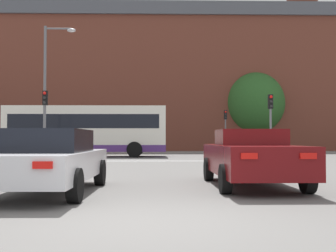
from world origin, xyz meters
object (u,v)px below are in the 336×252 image
Objects in this scene: traffic_light_far_right at (225,124)px; traffic_light_far_left at (84,123)px; street_lamp_junction at (50,79)px; pedestrian_waiting at (37,142)px; bus_crossing_lead at (87,130)px; car_saloon_left at (48,160)px; pedestrian_walking_east at (87,141)px; traffic_light_near_left at (45,113)px; car_roadster_right at (251,157)px; traffic_light_near_right at (271,115)px.

traffic_light_far_right is 0.99× the size of traffic_light_far_left.
pedestrian_waiting is at bearing 108.85° from street_lamp_junction.
bus_crossing_lead reaches higher than pedestrian_waiting.
street_lamp_junction is (-4.02, 15.61, 4.00)m from car_saloon_left.
pedestrian_walking_east is (0.25, 11.71, -3.71)m from street_lamp_junction.
car_saloon_left is at bearing -74.63° from traffic_light_near_left.
traffic_light_far_left reaches higher than pedestrian_waiting.
traffic_light_near_left is 15.71m from pedestrian_waiting.
car_roadster_right is 17.32m from street_lamp_junction.
pedestrian_waiting is at bearing 107.30° from car_saloon_left.
car_roadster_right is 13.44m from traffic_light_near_right.
car_saloon_left is 1.27× the size of traffic_light_near_left.
traffic_light_far_right is 18.02m from traffic_light_near_left.
traffic_light_far_left reaches higher than bus_crossing_lead.
pedestrian_walking_east reaches higher than car_saloon_left.
pedestrian_waiting is at bearing 89.56° from pedestrian_walking_east.
traffic_light_far_right is at bearing 91.55° from traffic_light_near_right.
traffic_light_near_left is 13.35m from pedestrian_walking_east.
traffic_light_near_right is at bearing 59.06° from car_saloon_left.
car_roadster_right is (4.70, 1.19, 0.00)m from car_saloon_left.
traffic_light_near_right is at bearing -118.82° from pedestrian_walking_east.
car_saloon_left is 28.68m from traffic_light_far_right.
pedestrian_waiting is (-4.56, 13.36, -3.78)m from street_lamp_junction.
bus_crossing_lead reaches higher than car_roadster_right.
pedestrian_walking_east is at bearing 132.75° from traffic_light_near_right.
street_lamp_junction is (-0.15, 1.54, 2.12)m from traffic_light_near_left.
car_roadster_right is 27.39m from traffic_light_far_left.
traffic_light_far_right reaches higher than bus_crossing_lead.
traffic_light_far_right is 13.49m from traffic_light_near_right.
traffic_light_near_left is 1.05× the size of traffic_light_near_right.
street_lamp_junction reaches higher than traffic_light_far_right.
street_lamp_junction reaches higher than car_roadster_right.
traffic_light_near_right reaches higher than pedestrian_walking_east.
traffic_light_near_left reaches higher than traffic_light_far_right.
pedestrian_waiting is 0.94× the size of pedestrian_walking_east.
traffic_light_near_right is at bearing -0.66° from traffic_light_near_left.
traffic_light_near_left reaches higher than pedestrian_waiting.
street_lamp_junction is at bearing 151.66° from bus_crossing_lead.
traffic_light_near_left is at bearing 161.84° from bus_crossing_lead.
pedestrian_waiting is at bearing 138.82° from traffic_light_near_right.
pedestrian_walking_east is at bearing 89.58° from traffic_light_near_left.
traffic_light_far_left is at bearing 151.85° from pedestrian_walking_east.
car_saloon_left is 30.21m from pedestrian_waiting.
traffic_light_far_right reaches higher than traffic_light_near_right.
bus_crossing_lead is (-2.34, 18.71, 1.06)m from car_saloon_left.
car_roadster_right is 30.79m from pedestrian_waiting.
street_lamp_junction is at bearing -162.79° from pedestrian_walking_east.
traffic_light_far_right is 0.96× the size of traffic_light_near_left.
bus_crossing_lead is 8.76m from pedestrian_walking_east.
pedestrian_waiting is (-4.57, 1.87, -1.58)m from traffic_light_far_left.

